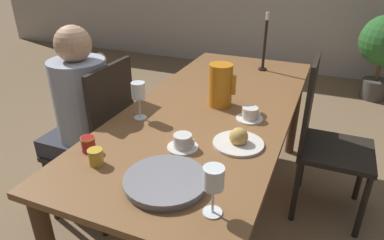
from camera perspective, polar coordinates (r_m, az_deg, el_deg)
name	(u,v)px	position (r m, az deg, el deg)	size (l,w,h in m)	color
ground_plane	(210,210)	(2.31, 2.98, -14.79)	(20.00, 20.00, 0.00)	#7F6647
dining_table	(212,121)	(1.94, 3.42, -0.19)	(0.85, 2.00, 0.75)	brown
chair_person_side	(100,141)	(2.08, -15.10, -3.46)	(0.42, 0.42, 0.99)	black
chair_opposite	(325,137)	(2.20, 21.22, -2.70)	(0.42, 0.42, 0.99)	black
person_seated	(79,111)	(2.03, -18.30, 1.37)	(0.39, 0.41, 1.19)	#33333D
red_pitcher	(220,85)	(1.87, 4.76, 5.85)	(0.15, 0.13, 0.23)	orange
wine_glass_water	(138,92)	(1.72, -8.91, 4.61)	(0.07, 0.07, 0.19)	white
wine_glass_juice	(214,181)	(1.09, 3.60, -10.08)	(0.07, 0.07, 0.18)	white
teacup_near_person	(183,142)	(1.49, -1.55, -3.75)	(0.14, 0.14, 0.07)	silver
teacup_across	(250,114)	(1.76, 9.62, 0.94)	(0.14, 0.14, 0.07)	silver
serving_tray	(166,181)	(1.28, -4.40, -10.08)	(0.31, 0.31, 0.03)	gray
bread_plate	(238,140)	(1.53, 7.75, -3.36)	(0.23, 0.23, 0.08)	silver
jam_jar_amber	(88,144)	(1.52, -16.91, -3.77)	(0.06, 0.06, 0.07)	#A81E1E
jam_jar_red	(96,156)	(1.43, -15.76, -5.82)	(0.06, 0.06, 0.07)	gold
candlestick_tall	(264,48)	(2.49, 11.98, 11.73)	(0.06, 0.06, 0.40)	black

